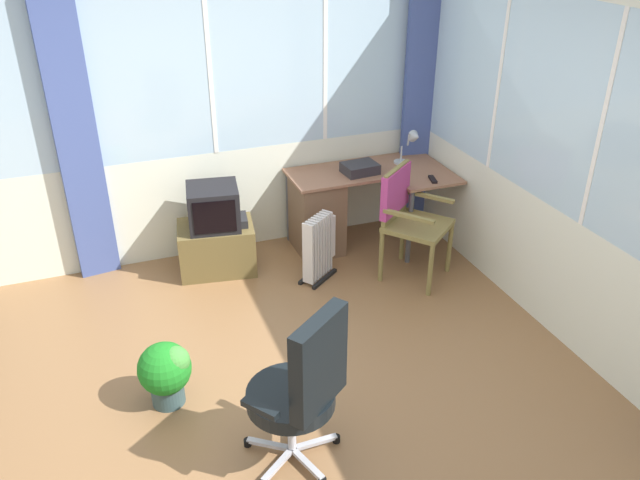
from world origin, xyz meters
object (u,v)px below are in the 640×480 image
Objects in this scene: wooden_armchair at (405,208)px; potted_plant at (166,371)px; office_chair at (303,385)px; tv_on_stand at (216,234)px; desk at (325,208)px; tv_remote at (433,179)px; paper_tray at (360,168)px; space_heater at (320,247)px; desk_lamp at (412,143)px.

wooden_armchair is 2.15× the size of potted_plant.
office_chair reaches higher than tv_on_stand.
potted_plant is at bearing -136.48° from desk.
paper_tray is (-0.52, 0.38, 0.03)m from tv_remote.
desk is 1.35× the size of office_chair.
wooden_armchair is (0.46, -0.66, 0.22)m from desk.
office_chair is 1.06m from potted_plant.
desk reaches higher than space_heater.
tv_remote is at bearing 24.79° from potted_plant.
tv_remote is (-0.00, -0.42, -0.20)m from desk_lamp.
office_chair is 1.80× the size of space_heater.
wooden_armchair is at bearing -55.17° from desk.
desk is at bearing 3.09° from tv_on_stand.
space_heater is (-1.07, -0.05, -0.44)m from tv_remote.
desk is at bearing 124.83° from wooden_armchair.
potted_plant is (-2.52, -1.16, -0.47)m from tv_remote.
potted_plant is (-1.68, -1.60, -0.14)m from desk.
paper_tray is 0.84m from space_heater.
tv_remote reaches higher than space_heater.
tv_remote is 0.26× the size of space_heater.
tv_on_stand is at bearing -177.86° from tv_remote.
office_chair is (-1.49, -1.71, -0.04)m from wooden_armchair.
desk is 0.55m from space_heater.
desk is 1.00m from tv_remote.
tv_on_stand reaches higher than potted_plant.
potted_plant is (-2.14, -0.94, -0.36)m from wooden_armchair.
office_chair is 2.35× the size of potted_plant.
paper_tray is at bearing 37.71° from potted_plant.
tv_on_stand is (-1.02, -0.06, -0.05)m from desk.
paper_tray is (0.31, -0.06, 0.37)m from desk.
tv_remote is at bearing 30.62° from wooden_armchair.
office_chair reaches higher than wooden_armchair.
desk is at bearing 178.54° from desk_lamp.
tv_remote reaches higher than potted_plant.
tv_remote is at bearing 2.65° from space_heater.
desk_lamp reaches higher than potted_plant.
wooden_armchair is (-0.38, -0.64, -0.31)m from desk_lamp.
tv_remote is 0.19× the size of tv_on_stand.
desk_lamp is 3.05m from potted_plant.
desk_lamp is 1.09× the size of paper_tray.
tv_on_stand is (-1.48, 0.60, -0.27)m from wooden_armchair.
space_heater is (-0.24, -0.49, -0.10)m from desk.
tv_remote is 0.50× the size of paper_tray.
desk_lamp is at bearing 51.53° from office_chair.
office_chair is at bearing -120.09° from paper_tray.
tv_on_stand is at bearing 151.19° from space_heater.
paper_tray is at bearing 59.91° from office_chair.
tv_on_stand is 1.68m from potted_plant.
desk_lamp is at bearing 103.44° from tv_remote.
desk_lamp is 0.56× the size of space_heater.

